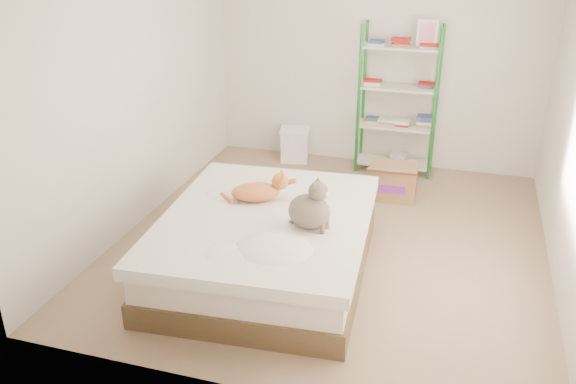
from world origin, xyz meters
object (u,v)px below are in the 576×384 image
at_px(cardboard_box, 392,181).
at_px(white_bin, 295,145).
at_px(orange_cat, 256,190).
at_px(grey_cat, 309,204).
at_px(shelf_unit, 398,99).
at_px(bed, 266,244).

xyz_separation_m(cardboard_box, white_bin, (-1.30, 0.73, 0.03)).
bearing_deg(cardboard_box, orange_cat, -123.86).
bearing_deg(grey_cat, shelf_unit, -0.77).
distance_m(orange_cat, white_bin, 2.37).
height_order(grey_cat, cardboard_box, grey_cat).
xyz_separation_m(orange_cat, shelf_unit, (0.89, 2.34, 0.24)).
distance_m(bed, shelf_unit, 2.76).
relative_size(cardboard_box, white_bin, 1.28).
distance_m(grey_cat, cardboard_box, 2.06).
relative_size(orange_cat, shelf_unit, 0.28).
bearing_deg(cardboard_box, white_bin, 148.30).
height_order(bed, orange_cat, orange_cat).
xyz_separation_m(bed, white_bin, (-0.50, 2.57, -0.06)).
bearing_deg(bed, orange_cat, 120.43).
bearing_deg(shelf_unit, bed, -105.35).
bearing_deg(bed, grey_cat, -18.65).
bearing_deg(orange_cat, cardboard_box, 35.14).
xyz_separation_m(grey_cat, shelf_unit, (0.32, 2.70, 0.14)).
relative_size(bed, orange_cat, 4.39).
relative_size(grey_cat, shelf_unit, 0.23).
bearing_deg(shelf_unit, orange_cat, -110.72).
distance_m(grey_cat, white_bin, 2.86).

